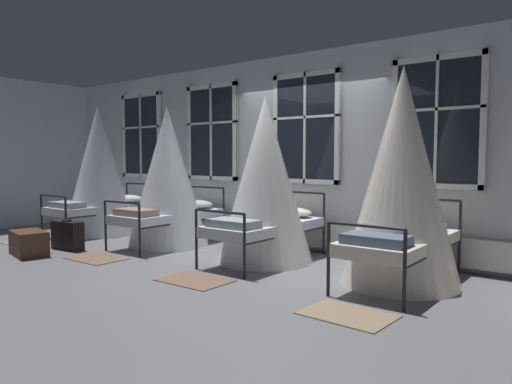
% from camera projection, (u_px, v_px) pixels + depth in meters
% --- Properties ---
extents(ground, '(21.97, 21.97, 0.00)m').
position_uv_depth(ground, '(268.00, 260.00, 6.60)').
color(ground, slate).
extents(back_wall_with_windows, '(11.98, 0.10, 3.01)m').
position_uv_depth(back_wall_with_windows, '(309.00, 152.00, 7.32)').
color(back_wall_with_windows, silver).
rests_on(back_wall_with_windows, ground).
extents(window_bank, '(8.96, 0.10, 2.63)m').
position_uv_depth(window_bank, '(305.00, 181.00, 7.26)').
color(window_bank, black).
rests_on(window_bank, ground).
extents(cot_first, '(1.31, 1.87, 2.37)m').
position_uv_depth(cot_first, '(99.00, 172.00, 8.85)').
color(cot_first, black).
rests_on(cot_first, ground).
extents(cot_second, '(1.31, 1.89, 2.24)m').
position_uv_depth(cot_second, '(168.00, 179.00, 7.70)').
color(cot_second, black).
rests_on(cot_second, ground).
extents(cot_third, '(1.31, 1.87, 2.24)m').
position_uv_depth(cot_third, '(265.00, 183.00, 6.47)').
color(cot_third, black).
rests_on(cot_third, ground).
extents(cot_fourth, '(1.31, 1.87, 2.43)m').
position_uv_depth(cot_fourth, '(401.00, 180.00, 5.28)').
color(cot_fourth, black).
rests_on(cot_fourth, ground).
extents(rug_first, '(0.82, 0.59, 0.01)m').
position_uv_depth(rug_first, '(29.00, 243.00, 7.90)').
color(rug_first, '#8E7A5B').
rests_on(rug_first, ground).
extents(rug_second, '(0.81, 0.58, 0.01)m').
position_uv_depth(rug_second, '(97.00, 258.00, 6.70)').
color(rug_second, brown).
rests_on(rug_second, ground).
extents(rug_third, '(0.81, 0.58, 0.01)m').
position_uv_depth(rug_third, '(195.00, 280.00, 5.50)').
color(rug_third, brown).
rests_on(rug_third, ground).
extents(rug_fourth, '(0.82, 0.59, 0.01)m').
position_uv_depth(rug_fourth, '(347.00, 315.00, 4.30)').
color(rug_fourth, '#8E7A5B').
rests_on(rug_fourth, ground).
extents(suitcase_dark, '(0.58, 0.26, 0.47)m').
position_uv_depth(suitcase_dark, '(68.00, 235.00, 7.36)').
color(suitcase_dark, black).
rests_on(suitcase_dark, ground).
extents(travel_trunk, '(0.71, 0.52, 0.36)m').
position_uv_depth(travel_trunk, '(29.00, 243.00, 6.92)').
color(travel_trunk, '#472D1E').
rests_on(travel_trunk, ground).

